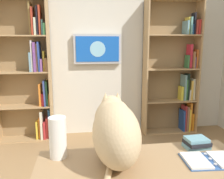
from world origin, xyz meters
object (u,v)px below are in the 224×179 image
object	(u,v)px
bookshelf_right	(29,73)
open_binder	(210,160)
bookshelf_left	(176,73)
paper_towel_roll	(58,137)
wall_mounted_tv	(97,49)
desk_book_stack	(197,143)
cat	(115,129)

from	to	relation	value
bookshelf_right	open_binder	size ratio (longest dim) A/B	6.23
bookshelf_left	open_binder	bearing A→B (deg)	71.29
bookshelf_left	paper_towel_roll	size ratio (longest dim) A/B	8.10
wall_mounted_tv	desk_book_stack	world-z (taller)	wall_mounted_tv
open_binder	desk_book_stack	distance (m)	0.20
bookshelf_right	wall_mounted_tv	distance (m)	1.11
bookshelf_right	desk_book_stack	xyz separation A→B (m)	(-1.54, 2.25, -0.24)
wall_mounted_tv	cat	size ratio (longest dim) A/B	1.13
bookshelf_right	cat	distance (m)	2.53
desk_book_stack	open_binder	bearing A→B (deg)	86.53
cat	open_binder	distance (m)	0.63
cat	desk_book_stack	distance (m)	0.63
open_binder	paper_towel_roll	world-z (taller)	paper_towel_roll
bookshelf_right	wall_mounted_tv	xyz separation A→B (m)	(-1.05, -0.08, 0.36)
open_binder	paper_towel_roll	xyz separation A→B (m)	(0.94, -0.20, 0.13)
bookshelf_right	paper_towel_roll	world-z (taller)	bookshelf_right
wall_mounted_tv	bookshelf_left	bearing A→B (deg)	176.53
cat	desk_book_stack	xyz separation A→B (m)	(-0.60, -0.10, -0.17)
paper_towel_roll	desk_book_stack	distance (m)	0.96
desk_book_stack	bookshelf_right	bearing A→B (deg)	-55.57
desk_book_stack	bookshelf_left	bearing A→B (deg)	-109.94
wall_mounted_tv	desk_book_stack	bearing A→B (deg)	101.91
bookshelf_left	open_binder	size ratio (longest dim) A/B	6.30
cat	paper_towel_roll	size ratio (longest dim) A/B	2.47
bookshelf_right	desk_book_stack	size ratio (longest dim) A/B	12.29
paper_towel_roll	bookshelf_left	bearing A→B (deg)	-128.12
desk_book_stack	cat	bearing A→B (deg)	9.19
paper_towel_roll	open_binder	bearing A→B (deg)	168.21
bookshelf_left	desk_book_stack	size ratio (longest dim) A/B	12.43
cat	paper_towel_roll	xyz separation A→B (m)	(0.35, -0.10, -0.07)
wall_mounted_tv	cat	world-z (taller)	wall_mounted_tv
bookshelf_left	bookshelf_right	world-z (taller)	bookshelf_left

